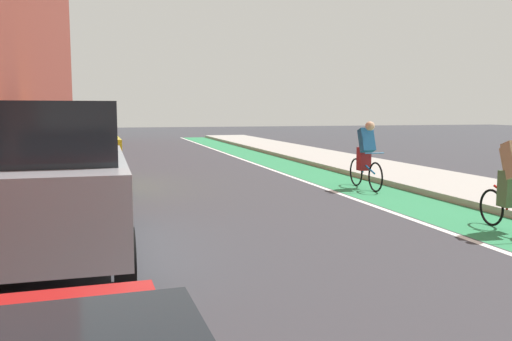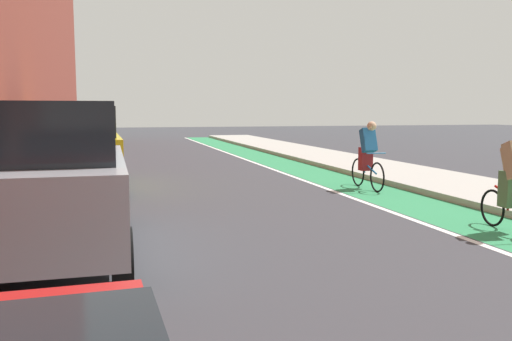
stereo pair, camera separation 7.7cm
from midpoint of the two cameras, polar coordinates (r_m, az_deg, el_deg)
name	(u,v)px [view 1 (the left image)]	position (r m, az deg, el deg)	size (l,w,h in m)	color
ground_plane	(208,183)	(13.91, -5.27, -1.38)	(96.14, 96.14, 0.00)	#38383D
bike_lane_paint	(305,171)	(16.76, 5.14, -0.05)	(1.60, 43.70, 0.00)	#2D8451
lane_divider_stripe	(278,172)	(16.46, 2.21, -0.15)	(0.12, 43.70, 0.00)	white
sidewalk_right	(369,167)	(17.66, 11.88, 0.39)	(2.84, 43.70, 0.14)	#A8A59E
parked_suv_silver	(53,178)	(7.35, -21.13, -0.77)	(1.86, 4.47, 1.98)	#9EA0A8
parked_suv_yellow_cab	(77,147)	(13.60, -18.70, 2.44)	(2.03, 4.63, 1.98)	yellow
cyclist_far	(366,155)	(13.07, 11.46, 1.60)	(0.48, 1.75, 1.63)	black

